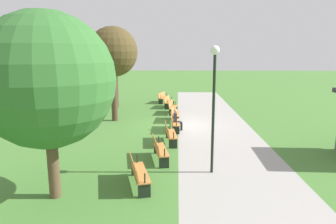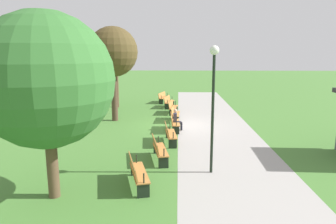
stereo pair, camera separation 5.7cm
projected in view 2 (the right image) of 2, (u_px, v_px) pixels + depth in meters
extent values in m
plane|color=#477A33|center=(176.00, 125.00, 18.07)|extent=(120.00, 120.00, 0.00)
cube|color=#A39E99|center=(213.00, 125.00, 17.99)|extent=(31.56, 4.22, 0.01)
cube|color=#B27538|center=(164.00, 98.00, 26.32)|extent=(1.90, 0.90, 0.04)
cube|color=#B27538|center=(162.00, 95.00, 26.33)|extent=(1.82, 0.58, 0.40)
cube|color=black|center=(167.00, 99.00, 27.18)|extent=(0.15, 0.38, 0.43)
cylinder|color=black|center=(167.00, 94.00, 27.10)|extent=(0.05, 0.05, 0.30)
cube|color=black|center=(161.00, 102.00, 25.55)|extent=(0.15, 0.38, 0.43)
cylinder|color=black|center=(161.00, 97.00, 25.47)|extent=(0.05, 0.05, 0.30)
cube|color=#B27538|center=(169.00, 102.00, 23.97)|extent=(1.90, 0.78, 0.04)
cube|color=#B27538|center=(167.00, 99.00, 23.96)|extent=(1.84, 0.45, 0.40)
cube|color=black|center=(172.00, 103.00, 24.84)|extent=(0.13, 0.38, 0.43)
cylinder|color=black|center=(172.00, 98.00, 24.76)|extent=(0.05, 0.05, 0.30)
cube|color=black|center=(167.00, 107.00, 23.18)|extent=(0.13, 0.38, 0.43)
cylinder|color=black|center=(167.00, 101.00, 23.10)|extent=(0.05, 0.05, 0.30)
cube|color=#B27538|center=(174.00, 107.00, 21.58)|extent=(1.89, 0.64, 0.04)
cube|color=#B27538|center=(171.00, 104.00, 21.56)|extent=(1.85, 0.31, 0.40)
cube|color=black|center=(175.00, 108.00, 22.47)|extent=(0.10, 0.38, 0.43)
cylinder|color=black|center=(175.00, 103.00, 22.39)|extent=(0.05, 0.05, 0.30)
cube|color=black|center=(172.00, 113.00, 20.78)|extent=(0.10, 0.38, 0.43)
cylinder|color=black|center=(172.00, 107.00, 20.71)|extent=(0.05, 0.05, 0.30)
cube|color=#B27538|center=(176.00, 114.00, 19.18)|extent=(1.87, 0.51, 0.04)
cube|color=#B27538|center=(173.00, 110.00, 19.15)|extent=(1.86, 0.17, 0.40)
cube|color=black|center=(176.00, 115.00, 20.08)|extent=(0.07, 0.38, 0.43)
cylinder|color=black|center=(177.00, 109.00, 20.00)|extent=(0.05, 0.05, 0.30)
cube|color=black|center=(175.00, 120.00, 18.38)|extent=(0.07, 0.38, 0.43)
cylinder|color=black|center=(175.00, 114.00, 18.30)|extent=(0.05, 0.05, 0.30)
cube|color=#B27538|center=(175.00, 122.00, 16.79)|extent=(1.87, 0.51, 0.04)
cube|color=#B27538|center=(172.00, 118.00, 16.74)|extent=(1.86, 0.17, 0.40)
cube|color=black|center=(175.00, 123.00, 17.68)|extent=(0.07, 0.38, 0.43)
cylinder|color=black|center=(175.00, 116.00, 17.61)|extent=(0.05, 0.05, 0.30)
cube|color=black|center=(176.00, 130.00, 15.98)|extent=(0.07, 0.38, 0.43)
cylinder|color=black|center=(176.00, 123.00, 15.90)|extent=(0.05, 0.05, 0.30)
cube|color=#B27538|center=(171.00, 134.00, 14.40)|extent=(1.89, 0.64, 0.04)
cube|color=#B27538|center=(167.00, 129.00, 14.34)|extent=(1.85, 0.31, 0.40)
cube|color=black|center=(170.00, 134.00, 15.29)|extent=(0.10, 0.38, 0.43)
cylinder|color=black|center=(170.00, 126.00, 15.22)|extent=(0.05, 0.05, 0.30)
cube|color=black|center=(173.00, 144.00, 13.60)|extent=(0.10, 0.38, 0.43)
cylinder|color=black|center=(173.00, 135.00, 13.52)|extent=(0.05, 0.05, 0.30)
cube|color=#B27538|center=(160.00, 150.00, 12.04)|extent=(1.90, 0.78, 0.04)
cube|color=#B27538|center=(155.00, 144.00, 11.96)|extent=(1.84, 0.45, 0.40)
cube|color=black|center=(158.00, 148.00, 12.93)|extent=(0.13, 0.38, 0.43)
cylinder|color=black|center=(158.00, 140.00, 12.85)|extent=(0.05, 0.05, 0.30)
cube|color=black|center=(163.00, 163.00, 11.24)|extent=(0.13, 0.38, 0.43)
cylinder|color=black|center=(164.00, 153.00, 11.17)|extent=(0.05, 0.05, 0.30)
cube|color=#B27538|center=(139.00, 172.00, 9.72)|extent=(1.90, 0.90, 0.04)
cube|color=#B27538|center=(133.00, 166.00, 9.63)|extent=(1.82, 0.58, 0.40)
cube|color=black|center=(136.00, 169.00, 10.59)|extent=(0.15, 0.38, 0.43)
cylinder|color=black|center=(136.00, 159.00, 10.52)|extent=(0.05, 0.05, 0.30)
cube|color=black|center=(143.00, 191.00, 8.93)|extent=(0.15, 0.38, 0.43)
cylinder|color=black|center=(144.00, 178.00, 8.86)|extent=(0.05, 0.05, 0.30)
cube|color=#2D3347|center=(175.00, 118.00, 16.81)|extent=(0.33, 0.21, 0.50)
sphere|color=tan|center=(175.00, 111.00, 16.74)|extent=(0.22, 0.22, 0.22)
cylinder|color=#23232D|center=(178.00, 122.00, 16.95)|extent=(0.14, 0.36, 0.13)
cylinder|color=#23232D|center=(181.00, 126.00, 16.99)|extent=(0.11, 0.11, 0.43)
cylinder|color=#23232D|center=(178.00, 123.00, 16.77)|extent=(0.14, 0.36, 0.13)
cylinder|color=#23232D|center=(181.00, 127.00, 16.81)|extent=(0.11, 0.11, 0.43)
cylinder|color=brown|center=(117.00, 86.00, 23.86)|extent=(0.26, 0.26, 3.46)
sphere|color=#336B2D|center=(116.00, 51.00, 23.35)|extent=(2.91, 2.91, 2.91)
cylinder|color=#4C3828|center=(114.00, 95.00, 19.05)|extent=(0.39, 0.39, 3.32)
sphere|color=#4C3D1E|center=(113.00, 52.00, 18.55)|extent=(3.08, 3.08, 3.08)
cylinder|color=#4C3828|center=(40.00, 83.00, 25.75)|extent=(0.26, 0.26, 3.52)
sphere|color=#285B23|center=(37.00, 47.00, 25.18)|extent=(3.69, 3.69, 3.69)
cylinder|color=brown|center=(52.00, 161.00, 8.84)|extent=(0.33, 0.33, 2.23)
sphere|color=#336B2D|center=(46.00, 80.00, 8.39)|extent=(3.83, 3.83, 3.83)
cylinder|color=black|center=(213.00, 116.00, 10.49)|extent=(0.10, 0.10, 4.18)
sphere|color=white|center=(214.00, 50.00, 10.07)|extent=(0.32, 0.32, 0.32)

